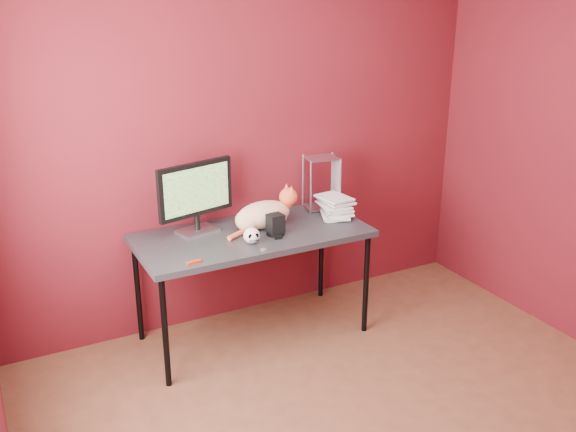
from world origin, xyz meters
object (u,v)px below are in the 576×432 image
desk (252,240)px  cat (264,214)px  skull_mug (252,235)px  book_stack (325,111)px  speaker (275,225)px  monitor (196,194)px

desk → cat: 0.19m
desk → skull_mug: (-0.08, -0.16, 0.10)m
skull_mug → book_stack: 0.96m
book_stack → speaker: bearing=-160.5°
cat → speaker: bearing=-90.7°
speaker → book_stack: (0.44, 0.16, 0.67)m
cat → speaker: 0.15m
book_stack → desk: bearing=-174.0°
monitor → book_stack: book_stack is taller
desk → monitor: monitor is taller
book_stack → monitor: bearing=172.7°
monitor → cat: 0.47m
desk → monitor: (-0.31, 0.17, 0.31)m
monitor → speaker: bearing=-45.9°
cat → speaker: size_ratio=4.06×
desk → monitor: size_ratio=2.84×
cat → skull_mug: size_ratio=5.29×
desk → skull_mug: skull_mug is taller
speaker → skull_mug: bearing=-166.8°
monitor → skull_mug: monitor is taller
monitor → speaker: 0.54m
desk → cat: (0.11, 0.05, 0.14)m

